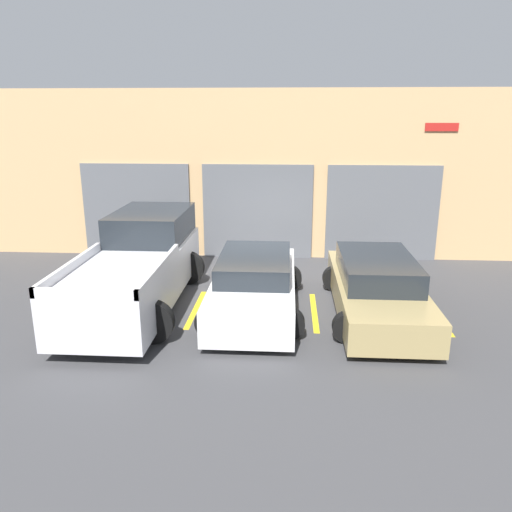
{
  "coord_description": "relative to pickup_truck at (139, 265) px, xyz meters",
  "views": [
    {
      "loc": [
        0.7,
        -11.42,
        4.17
      ],
      "look_at": [
        0.0,
        -0.78,
        1.1
      ],
      "focal_mm": 35.0,
      "sensor_mm": 36.0,
      "label": 1
    }
  ],
  "objects": [
    {
      "name": "parking_stripe_far_left",
      "position": [
        -1.3,
        -0.3,
        -0.89
      ],
      "size": [
        0.12,
        2.2,
        0.01
      ],
      "primitive_type": "cube",
      "color": "gold",
      "rests_on": "ground"
    },
    {
      "name": "sedan_side",
      "position": [
        5.21,
        -0.27,
        -0.31
      ],
      "size": [
        2.09,
        4.63,
        1.24
      ],
      "color": "#9E8956",
      "rests_on": "ground"
    },
    {
      "name": "sedan_white",
      "position": [
        2.6,
        -0.27,
        -0.3
      ],
      "size": [
        2.11,
        4.41,
        1.24
      ],
      "color": "white",
      "rests_on": "ground"
    },
    {
      "name": "shophouse_building",
      "position": [
        2.6,
        4.27,
        1.48
      ],
      "size": [
        17.67,
        0.68,
        4.83
      ],
      "color": "tan",
      "rests_on": "ground"
    },
    {
      "name": "pickup_truck",
      "position": [
        0.0,
        0.0,
        0.0
      ],
      "size": [
        2.44,
        5.44,
        1.91
      ],
      "color": "silver",
      "rests_on": "ground"
    },
    {
      "name": "parking_stripe_right",
      "position": [
        6.51,
        -0.3,
        -0.89
      ],
      "size": [
        0.12,
        2.2,
        0.01
      ],
      "primitive_type": "cube",
      "color": "gold",
      "rests_on": "ground"
    },
    {
      "name": "parking_stripe_left",
      "position": [
        1.3,
        -0.3,
        -0.89
      ],
      "size": [
        0.12,
        2.2,
        0.01
      ],
      "primitive_type": "cube",
      "color": "gold",
      "rests_on": "ground"
    },
    {
      "name": "ground_plane",
      "position": [
        2.6,
        0.98,
        -0.89
      ],
      "size": [
        28.0,
        28.0,
        0.0
      ],
      "primitive_type": "plane",
      "color": "#3D3D3F"
    },
    {
      "name": "parking_stripe_centre",
      "position": [
        3.91,
        -0.3,
        -0.89
      ],
      "size": [
        0.12,
        2.2,
        0.01
      ],
      "primitive_type": "cube",
      "color": "gold",
      "rests_on": "ground"
    }
  ]
}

